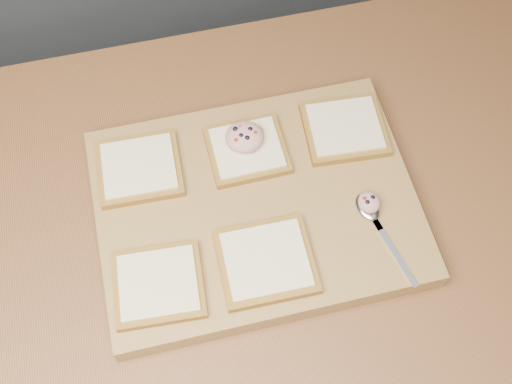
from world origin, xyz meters
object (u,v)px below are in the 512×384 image
spoon (372,213)px  bread_far_center (247,150)px  cutting_board (256,207)px  tuna_salad_dollop (245,137)px

spoon → bread_far_center: bearing=136.3°
cutting_board → tuna_salad_dollop: size_ratio=8.08×
bread_far_center → tuna_salad_dollop: (-0.00, 0.01, 0.02)m
tuna_salad_dollop → spoon: 0.21m
cutting_board → tuna_salad_dollop: 0.10m
bread_far_center → spoon: bread_far_center is taller
cutting_board → bread_far_center: (0.01, 0.08, 0.03)m
cutting_board → bread_far_center: bearing=86.0°
cutting_board → spoon: bearing=-21.0°
tuna_salad_dollop → spoon: (0.15, -0.15, -0.02)m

